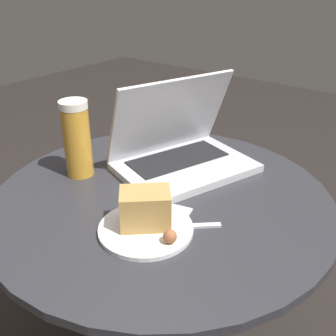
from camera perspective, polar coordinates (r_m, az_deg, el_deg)
table at (r=0.95m, az=-0.86°, el=-12.11°), size 0.74×0.74×0.56m
napkin at (r=0.76m, az=-2.59°, el=-8.20°), size 0.19×0.15×0.00m
laptop at (r=0.96m, az=1.73°, el=2.65°), size 0.37×0.31×0.22m
beer_glass at (r=0.93m, az=-13.07°, el=4.15°), size 0.06×0.06×0.18m
snack_plate at (r=0.74m, az=-3.21°, el=-7.11°), size 0.18×0.18×0.08m
fork at (r=0.75m, az=-0.80°, el=-8.62°), size 0.14×0.16×0.00m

